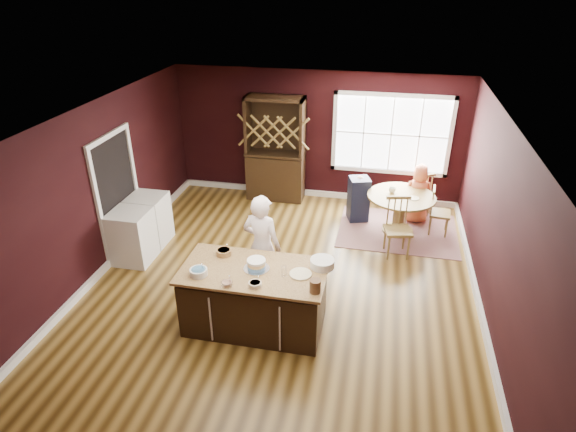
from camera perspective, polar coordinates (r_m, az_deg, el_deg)
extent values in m
plane|color=olive|center=(7.67, -0.76, -8.45)|extent=(7.00, 7.00, 0.00)
plane|color=white|center=(6.46, -0.91, 11.29)|extent=(7.00, 7.00, 0.00)
plane|color=black|center=(10.15, 3.48, 9.41)|extent=(6.00, 0.00, 6.00)
plane|color=black|center=(4.29, -11.65, -20.78)|extent=(6.00, 0.00, 6.00)
plane|color=black|center=(8.10, -22.05, 2.48)|extent=(0.00, 7.00, 7.00)
plane|color=black|center=(7.03, 23.83, -1.74)|extent=(0.00, 7.00, 7.00)
cube|color=black|center=(6.74, -3.98, -9.96)|extent=(1.87, 0.94, 0.83)
cube|color=tan|center=(6.46, -4.12, -6.54)|extent=(1.95, 1.02, 0.04)
cylinder|color=brown|center=(9.43, 12.83, -1.62)|extent=(0.58, 0.58, 0.04)
cylinder|color=brown|center=(9.27, 13.05, 0.18)|extent=(0.21, 0.21, 0.67)
cylinder|color=brown|center=(9.11, 13.30, 2.28)|extent=(1.25, 1.25, 0.04)
imported|color=white|center=(7.12, -3.09, -3.63)|extent=(0.68, 0.52, 1.66)
cylinder|color=white|center=(6.41, -10.54, -6.55)|extent=(0.23, 0.23, 0.09)
cylinder|color=tan|center=(6.79, -7.61, -4.26)|extent=(0.21, 0.21, 0.08)
cylinder|color=silver|center=(6.17, -7.25, -7.97)|extent=(0.15, 0.15, 0.06)
cylinder|color=beige|center=(6.12, -3.93, -8.08)|extent=(0.17, 0.17, 0.06)
cylinder|color=silver|center=(6.28, -0.48, -6.53)|extent=(0.07, 0.07, 0.15)
cylinder|color=#FFEDBC|center=(6.34, 1.50, -6.88)|extent=(0.29, 0.29, 0.02)
cylinder|color=silver|center=(6.48, 4.08, -5.59)|extent=(0.33, 0.33, 0.11)
cylinder|color=brown|center=(5.99, 3.23, -8.29)|extent=(0.14, 0.14, 0.17)
cube|color=brown|center=(9.43, 12.83, -1.70)|extent=(2.23, 1.73, 0.01)
imported|color=#D4663F|center=(9.65, 15.18, 2.59)|extent=(0.59, 0.39, 1.18)
cylinder|color=beige|center=(9.03, 14.67, 2.06)|extent=(0.20, 0.20, 0.01)
imported|color=white|center=(9.16, 12.24, 3.03)|extent=(0.14, 0.14, 0.10)
cube|color=black|center=(10.12, -1.50, 7.90)|extent=(1.20, 0.50, 2.20)
cube|color=silver|center=(8.52, -18.00, -2.33)|extent=(0.63, 0.61, 0.91)
cube|color=silver|center=(9.00, -16.12, -0.36)|extent=(0.63, 0.61, 0.91)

